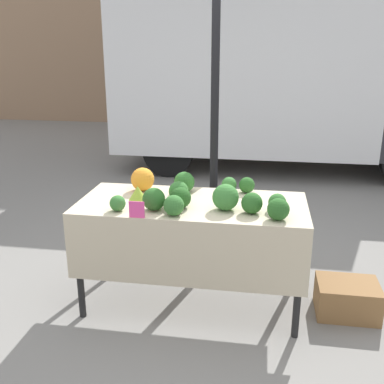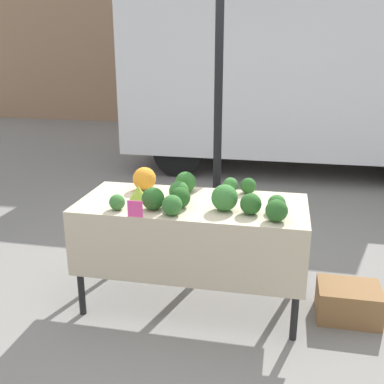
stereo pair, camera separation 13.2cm
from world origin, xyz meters
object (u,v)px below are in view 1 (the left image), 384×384
object	(u,v)px
price_sign	(137,210)
produce_crate	(347,298)
parked_truck	(269,83)
orange_cauliflower	(143,179)

from	to	relation	value
price_sign	produce_crate	xyz separation A→B (m)	(1.50, 0.40, -0.77)
parked_truck	price_sign	size ratio (longest dim) A/B	44.34
parked_truck	produce_crate	size ratio (longest dim) A/B	11.21
produce_crate	price_sign	bearing A→B (deg)	-164.84
parked_truck	produce_crate	xyz separation A→B (m)	(0.64, -4.44, -1.26)
parked_truck	price_sign	distance (m)	4.94
parked_truck	price_sign	xyz separation A→B (m)	(-0.86, -4.84, -0.49)
orange_cauliflower	price_sign	bearing A→B (deg)	-78.68
price_sign	produce_crate	size ratio (longest dim) A/B	0.25
orange_cauliflower	price_sign	xyz separation A→B (m)	(0.12, -0.59, -0.04)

